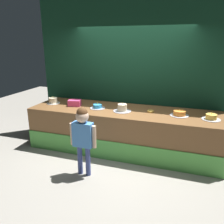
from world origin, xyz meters
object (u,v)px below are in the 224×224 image
(cake_left, at_px, (98,107))
(cake_far_right, at_px, (211,117))
(child_figure, at_px, (83,132))
(cake_center, at_px, (122,108))
(donut, at_px, (151,111))
(cake_right, at_px, (179,113))
(pink_box, at_px, (75,103))
(cake_far_left, at_px, (53,101))

(cake_left, height_order, cake_far_right, cake_far_right)
(child_figure, xyz_separation_m, cake_center, (0.37, 1.04, 0.15))
(child_figure, height_order, cake_far_right, child_figure)
(cake_left, height_order, cake_center, cake_center)
(donut, bearing_deg, cake_right, -5.05)
(pink_box, distance_m, cake_right, 2.17)
(pink_box, height_order, cake_center, cake_center)
(cake_far_left, xyz_separation_m, cake_left, (1.09, -0.05, -0.03))
(child_figure, distance_m, cake_far_right, 2.26)
(child_figure, relative_size, pink_box, 4.61)
(cake_center, height_order, cake_far_right, cake_center)
(donut, height_order, cake_far_right, cake_far_right)
(donut, relative_size, cake_right, 0.39)
(cake_far_left, distance_m, cake_center, 1.63)
(cake_far_right, bearing_deg, cake_left, 179.27)
(cake_right, bearing_deg, pink_box, 179.93)
(cake_far_left, bearing_deg, child_figure, -41.86)
(pink_box, relative_size, donut, 1.95)
(pink_box, height_order, donut, pink_box)
(pink_box, distance_m, donut, 1.63)
(cake_left, xyz_separation_m, cake_right, (1.63, 0.03, 0.01))
(cake_far_left, relative_size, cake_far_right, 0.92)
(cake_far_left, distance_m, cake_left, 1.09)
(donut, relative_size, cake_far_right, 0.42)
(cake_far_left, bearing_deg, cake_left, -2.54)
(pink_box, height_order, cake_right, cake_right)
(cake_right, bearing_deg, cake_far_left, 179.59)
(donut, distance_m, cake_right, 0.55)
(cake_far_right, bearing_deg, donut, 174.52)
(child_figure, relative_size, cake_far_left, 4.05)
(cake_far_left, xyz_separation_m, cake_far_right, (3.26, -0.08, -0.02))
(donut, xyz_separation_m, cake_far_right, (1.09, -0.10, 0.02))
(cake_far_left, xyz_separation_m, cake_right, (2.72, -0.02, -0.02))
(child_figure, bearing_deg, cake_center, 70.66)
(donut, distance_m, cake_far_left, 2.17)
(cake_far_right, bearing_deg, pink_box, 178.76)
(cake_right, bearing_deg, donut, 174.95)
(child_figure, distance_m, pink_box, 1.34)
(cake_left, relative_size, cake_right, 0.90)
(cake_left, distance_m, cake_center, 0.55)
(pink_box, distance_m, cake_center, 1.09)
(cake_center, bearing_deg, cake_far_right, 0.57)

